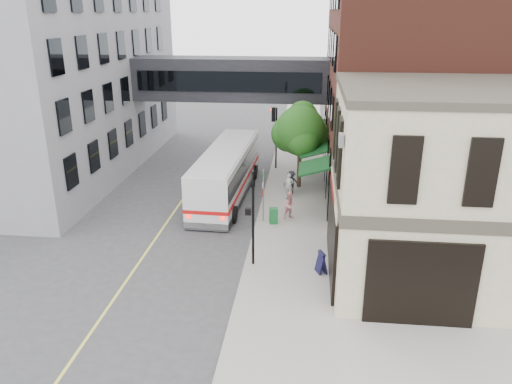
% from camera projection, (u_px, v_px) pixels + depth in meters
% --- Properties ---
extents(ground, '(120.00, 120.00, 0.00)m').
position_uv_depth(ground, '(239.00, 288.00, 21.35)').
color(ground, '#38383A').
rests_on(ground, ground).
extents(sidewalk_main, '(4.00, 60.00, 0.15)m').
position_uv_depth(sidewalk_main, '(296.00, 183.00, 34.20)').
color(sidewalk_main, gray).
rests_on(sidewalk_main, ground).
extents(corner_building, '(10.19, 8.12, 8.45)m').
position_uv_depth(corner_building, '(456.00, 188.00, 20.87)').
color(corner_building, tan).
rests_on(corner_building, ground).
extents(brick_building, '(13.76, 18.00, 14.00)m').
position_uv_depth(brick_building, '(424.00, 80.00, 31.95)').
color(brick_building, '#512219').
rests_on(brick_building, ground).
extents(opposite_building, '(14.00, 24.00, 14.00)m').
position_uv_depth(opposite_building, '(33.00, 73.00, 35.60)').
color(opposite_building, gray).
rests_on(opposite_building, ground).
extents(skyway_bridge, '(14.00, 3.18, 3.00)m').
position_uv_depth(skyway_bridge, '(231.00, 79.00, 36.23)').
color(skyway_bridge, black).
rests_on(skyway_bridge, ground).
extents(traffic_signal_near, '(0.44, 0.22, 4.60)m').
position_uv_depth(traffic_signal_near, '(252.00, 207.00, 22.16)').
color(traffic_signal_near, black).
rests_on(traffic_signal_near, sidewalk_main).
extents(traffic_signal_far, '(0.53, 0.28, 4.50)m').
position_uv_depth(traffic_signal_far, '(275.00, 126.00, 36.05)').
color(traffic_signal_far, black).
rests_on(traffic_signal_far, sidewalk_main).
extents(street_sign_pole, '(0.08, 0.75, 3.00)m').
position_uv_depth(street_sign_pole, '(263.00, 191.00, 27.18)').
color(street_sign_pole, gray).
rests_on(street_sign_pole, sidewalk_main).
extents(street_tree, '(3.80, 3.20, 5.60)m').
position_uv_depth(street_tree, '(300.00, 130.00, 32.13)').
color(street_tree, '#382619').
rests_on(street_tree, sidewalk_main).
extents(lane_marking, '(0.12, 40.00, 0.01)m').
position_uv_depth(lane_marking, '(182.00, 200.00, 31.19)').
color(lane_marking, '#D8CC4C').
rests_on(lane_marking, ground).
extents(bus, '(3.07, 11.34, 3.03)m').
position_uv_depth(bus, '(226.00, 171.00, 31.34)').
color(bus, silver).
rests_on(bus, ground).
extents(pedestrian_a, '(0.59, 0.42, 1.50)m').
position_uv_depth(pedestrian_a, '(289.00, 185.00, 31.17)').
color(pedestrian_a, silver).
rests_on(pedestrian_a, sidewalk_main).
extents(pedestrian_b, '(0.96, 0.91, 1.57)m').
position_uv_depth(pedestrian_b, '(290.00, 205.00, 27.89)').
color(pedestrian_b, pink).
rests_on(pedestrian_b, sidewalk_main).
extents(pedestrian_c, '(1.10, 0.78, 1.54)m').
position_uv_depth(pedestrian_c, '(291.00, 182.00, 31.63)').
color(pedestrian_c, '#222129').
rests_on(pedestrian_c, sidewalk_main).
extents(newspaper_box, '(0.50, 0.46, 0.88)m').
position_uv_depth(newspaper_box, '(274.00, 216.00, 27.37)').
color(newspaper_box, '#155D28').
rests_on(newspaper_box, sidewalk_main).
extents(sandwich_board, '(0.55, 0.65, 1.00)m').
position_uv_depth(sandwich_board, '(321.00, 262.00, 22.18)').
color(sandwich_board, black).
rests_on(sandwich_board, sidewalk_main).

